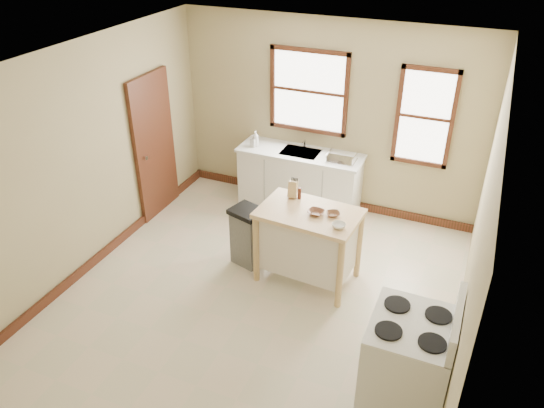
{
  "coord_description": "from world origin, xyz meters",
  "views": [
    {
      "loc": [
        2.09,
        -4.48,
        4.16
      ],
      "look_at": [
        0.01,
        0.4,
        1.07
      ],
      "focal_mm": 35.0,
      "sensor_mm": 36.0,
      "label": 1
    }
  ],
  "objects": [
    {
      "name": "gas_stove",
      "position": [
        1.88,
        -0.86,
        0.62
      ],
      "size": [
        0.78,
        0.8,
        1.25
      ],
      "primitive_type": null,
      "color": "silver",
      "rests_on": "ground"
    },
    {
      "name": "bowl_c",
      "position": [
        0.83,
        0.38,
        0.99
      ],
      "size": [
        0.18,
        0.18,
        0.05
      ],
      "primitive_type": "imported",
      "rotation": [
        0.0,
        0.0,
        -0.21
      ],
      "color": "silver",
      "rests_on": "kitchen_island"
    },
    {
      "name": "faucet",
      "position": [
        -0.3,
        2.38,
        1.03
      ],
      "size": [
        0.03,
        0.03,
        0.22
      ],
      "primitive_type": "cylinder",
      "color": "silver",
      "rests_on": "sink_counter"
    },
    {
      "name": "kitchen_island",
      "position": [
        0.42,
        0.58,
        0.48
      ],
      "size": [
        1.23,
        0.84,
        0.97
      ],
      "primitive_type": null,
      "rotation": [
        0.0,
        0.0,
        -0.07
      ],
      "color": "#EECD8C",
      "rests_on": "ground"
    },
    {
      "name": "pepper_grinder",
      "position": [
        0.2,
        0.82,
        1.04
      ],
      "size": [
        0.05,
        0.05,
        0.15
      ],
      "primitive_type": "cylinder",
      "rotation": [
        0.0,
        0.0,
        0.23
      ],
      "color": "#471F13",
      "rests_on": "kitchen_island"
    },
    {
      "name": "floor",
      "position": [
        0.0,
        0.0,
        0.0
      ],
      "size": [
        5.0,
        5.0,
        0.0
      ],
      "primitive_type": "plane",
      "color": "beige",
      "rests_on": "ground"
    },
    {
      "name": "window_main",
      "position": [
        -0.3,
        2.48,
        1.75
      ],
      "size": [
        1.17,
        0.06,
        1.22
      ],
      "primitive_type": null,
      "color": "#371F0F",
      "rests_on": "wall_back"
    },
    {
      "name": "baseboard_left",
      "position": [
        -2.22,
        0.0,
        0.06
      ],
      "size": [
        0.04,
        5.0,
        0.12
      ],
      "primitive_type": "cube",
      "color": "#371F0F",
      "rests_on": "ground"
    },
    {
      "name": "wall_back",
      "position": [
        0.0,
        2.5,
        1.4
      ],
      "size": [
        4.5,
        0.04,
        2.8
      ],
      "primitive_type": "cube",
      "color": "tan",
      "rests_on": "ground"
    },
    {
      "name": "knife_block",
      "position": [
        0.11,
        0.82,
        1.07
      ],
      "size": [
        0.11,
        0.11,
        0.2
      ],
      "primitive_type": null,
      "rotation": [
        0.0,
        0.0,
        0.08
      ],
      "color": "tan",
      "rests_on": "kitchen_island"
    },
    {
      "name": "ceiling",
      "position": [
        0.0,
        0.0,
        2.8
      ],
      "size": [
        5.0,
        5.0,
        0.0
      ],
      "primitive_type": "plane",
      "rotation": [
        3.14,
        0.0,
        0.0
      ],
      "color": "white",
      "rests_on": "ground"
    },
    {
      "name": "sink_counter",
      "position": [
        -0.3,
        2.2,
        0.46
      ],
      "size": [
        1.86,
        0.62,
        0.92
      ],
      "primitive_type": null,
      "color": "silver",
      "rests_on": "ground"
    },
    {
      "name": "door_left",
      "position": [
        -2.21,
        1.3,
        1.05
      ],
      "size": [
        0.06,
        0.9,
        2.1
      ],
      "primitive_type": "cube",
      "color": "#371F0F",
      "rests_on": "ground"
    },
    {
      "name": "wall_right",
      "position": [
        2.25,
        0.0,
        1.4
      ],
      "size": [
        0.04,
        5.0,
        2.8
      ],
      "primitive_type": "cube",
      "color": "tan",
      "rests_on": "ground"
    },
    {
      "name": "wall_left",
      "position": [
        -2.25,
        0.0,
        1.4
      ],
      "size": [
        0.04,
        5.0,
        2.8
      ],
      "primitive_type": "cube",
      "color": "tan",
      "rests_on": "ground"
    },
    {
      "name": "soap_bottle_a",
      "position": [
        -0.99,
        2.14,
        1.04
      ],
      "size": [
        0.1,
        0.1,
        0.24
      ],
      "primitive_type": "imported",
      "rotation": [
        0.0,
        0.0,
        0.09
      ],
      "color": "#B2B2B2",
      "rests_on": "sink_counter"
    },
    {
      "name": "trash_bin",
      "position": [
        -0.4,
        0.59,
        0.4
      ],
      "size": [
        0.49,
        0.44,
        0.79
      ],
      "primitive_type": null,
      "rotation": [
        0.0,
        0.0,
        -0.29
      ],
      "color": "slate",
      "rests_on": "ground"
    },
    {
      "name": "soap_bottle_b",
      "position": [
        -1.01,
        2.12,
        1.01
      ],
      "size": [
        0.1,
        0.11,
        0.19
      ],
      "primitive_type": "imported",
      "rotation": [
        0.0,
        0.0,
        -0.25
      ],
      "color": "#B2B2B2",
      "rests_on": "sink_counter"
    },
    {
      "name": "window_side",
      "position": [
        1.35,
        2.48,
        1.6
      ],
      "size": [
        0.77,
        0.06,
        1.37
      ],
      "primitive_type": null,
      "color": "#371F0F",
      "rests_on": "wall_back"
    },
    {
      "name": "baseboard_back",
      "position": [
        0.0,
        2.47,
        0.06
      ],
      "size": [
        4.5,
        0.04,
        0.12
      ],
      "primitive_type": "cube",
      "color": "#371F0F",
      "rests_on": "ground"
    },
    {
      "name": "dish_rack",
      "position": [
        0.34,
        2.15,
        0.97
      ],
      "size": [
        0.43,
        0.34,
        0.1
      ],
      "primitive_type": null,
      "rotation": [
        0.0,
        0.0,
        0.12
      ],
      "color": "silver",
      "rests_on": "sink_counter"
    },
    {
      "name": "bowl_b",
      "position": [
        0.7,
        0.6,
        0.99
      ],
      "size": [
        0.21,
        0.21,
        0.04
      ],
      "primitive_type": "imported",
      "rotation": [
        0.0,
        0.0,
        0.5
      ],
      "color": "brown",
      "rests_on": "kitchen_island"
    },
    {
      "name": "bowl_a",
      "position": [
        0.5,
        0.55,
        0.99
      ],
      "size": [
        0.21,
        0.21,
        0.05
      ],
      "primitive_type": "imported",
      "rotation": [
        0.0,
        0.0,
        -0.12
      ],
      "color": "brown",
      "rests_on": "kitchen_island"
    }
  ]
}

